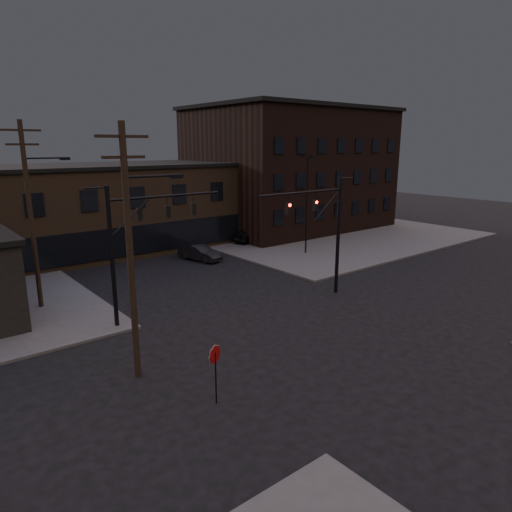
{
  "coord_description": "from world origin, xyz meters",
  "views": [
    {
      "loc": [
        -17.04,
        -15.73,
        10.08
      ],
      "look_at": [
        -0.14,
        5.21,
        3.5
      ],
      "focal_mm": 32.0,
      "sensor_mm": 36.0,
      "label": 1
    }
  ],
  "objects": [
    {
      "name": "utility_pole_mid",
      "position": [
        -10.44,
        14.0,
        6.13
      ],
      "size": [
        3.7,
        0.28,
        11.5
      ],
      "color": "black",
      "rests_on": "ground"
    },
    {
      "name": "building_right",
      "position": [
        22.0,
        26.0,
        7.0
      ],
      "size": [
        22.0,
        16.0,
        14.0
      ],
      "primitive_type": "cube",
      "color": "black",
      "rests_on": "ground"
    },
    {
      "name": "parked_car_lot_a",
      "position": [
        12.01,
        21.35,
        0.89
      ],
      "size": [
        4.66,
        3.07,
        1.47
      ],
      "primitive_type": "imported",
      "rotation": [
        0.0,
        0.0,
        1.91
      ],
      "color": "black",
      "rests_on": "sidewalk_ne"
    },
    {
      "name": "building_row",
      "position": [
        0.0,
        28.0,
        4.0
      ],
      "size": [
        40.0,
        12.0,
        8.0
      ],
      "primitive_type": "cube",
      "color": "#4B3827",
      "rests_on": "ground"
    },
    {
      "name": "utility_pole_near",
      "position": [
        -9.43,
        2.0,
        5.87
      ],
      "size": [
        3.7,
        0.28,
        11.0
      ],
      "color": "black",
      "rests_on": "ground"
    },
    {
      "name": "sidewalk_ne",
      "position": [
        22.0,
        22.0,
        0.07
      ],
      "size": [
        30.0,
        30.0,
        0.15
      ],
      "primitive_type": "cube",
      "color": "#474744",
      "rests_on": "ground"
    },
    {
      "name": "car_crossing",
      "position": [
        3.93,
        18.27,
        0.7
      ],
      "size": [
        2.47,
        4.47,
        1.4
      ],
      "primitive_type": "imported",
      "rotation": [
        0.0,
        0.0,
        0.25
      ],
      "color": "black",
      "rests_on": "ground"
    },
    {
      "name": "traffic_signal_far",
      "position": [
        -6.72,
        8.0,
        5.01
      ],
      "size": [
        7.12,
        0.24,
        8.0
      ],
      "color": "black",
      "rests_on": "ground"
    },
    {
      "name": "lot_light_a",
      "position": [
        13.0,
        14.0,
        5.51
      ],
      "size": [
        1.5,
        0.28,
        9.14
      ],
      "color": "black",
      "rests_on": "ground"
    },
    {
      "name": "parked_car_lot_b",
      "position": [
        16.0,
        23.48,
        0.87
      ],
      "size": [
        5.11,
        2.38,
        1.44
      ],
      "primitive_type": "imported",
      "rotation": [
        0.0,
        0.0,
        1.64
      ],
      "color": "silver",
      "rests_on": "sidewalk_ne"
    },
    {
      "name": "stop_sign",
      "position": [
        -8.0,
        -1.99,
        1.84
      ],
      "size": [
        0.72,
        0.33,
        2.48
      ],
      "color": "black",
      "rests_on": "ground"
    },
    {
      "name": "traffic_signal_near",
      "position": [
        5.36,
        4.5,
        4.93
      ],
      "size": [
        7.12,
        0.24,
        8.0
      ],
      "color": "black",
      "rests_on": "ground"
    },
    {
      "name": "ground",
      "position": [
        0.0,
        0.0,
        0.0
      ],
      "size": [
        140.0,
        140.0,
        0.0
      ],
      "primitive_type": "plane",
      "color": "black",
      "rests_on": "ground"
    },
    {
      "name": "lot_light_b",
      "position": [
        19.0,
        19.0,
        5.51
      ],
      "size": [
        1.5,
        0.28,
        9.14
      ],
      "color": "black",
      "rests_on": "ground"
    }
  ]
}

